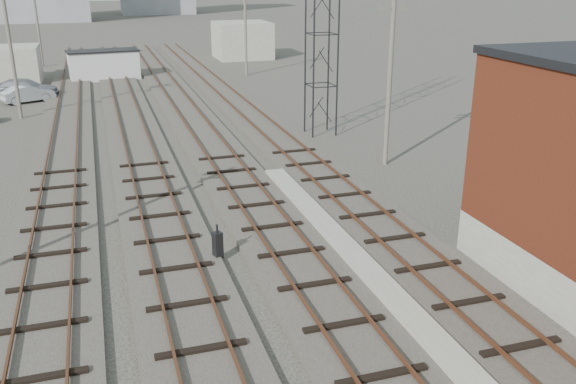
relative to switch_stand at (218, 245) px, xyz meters
name	(u,v)px	position (x,y,z in m)	size (l,w,h in m)	color
ground	(176,75)	(3.97, 40.39, -0.60)	(320.00, 320.00, 0.00)	#282621
track_right	(257,121)	(6.47, 19.39, -0.49)	(3.20, 90.00, 0.39)	#332D28
track_mid_right	(196,125)	(2.47, 19.39, -0.49)	(3.20, 90.00, 0.39)	#332D28
track_mid_left	(133,130)	(-1.53, 19.39, -0.49)	(3.20, 90.00, 0.39)	#332D28
track_left	(65,135)	(-5.53, 19.39, -0.49)	(3.20, 90.00, 0.39)	#332D28
platform_curb	(412,319)	(4.47, -5.61, -0.47)	(0.90, 28.00, 0.26)	gray
lattice_tower	(322,7)	(9.47, 15.39, 6.90)	(1.60, 1.60, 15.00)	black
utility_pole_left_b	(10,46)	(-8.53, 25.39, 4.20)	(1.80, 0.24, 9.00)	#595147
utility_pole_left_c	(37,19)	(-8.53, 50.39, 4.20)	(1.80, 0.24, 9.00)	#595147
utility_pole_right_a	(390,72)	(10.47, 8.39, 4.20)	(1.80, 0.24, 9.00)	#595147
utility_pole_right_b	(245,24)	(10.47, 38.39, 4.20)	(1.80, 0.24, 9.00)	#595147
shed_right	(242,40)	(12.97, 50.39, 1.40)	(6.00, 6.00, 4.00)	gray
switch_stand	(218,245)	(0.00, 0.00, 0.00)	(0.37, 0.37, 1.26)	black
site_trailer	(104,65)	(-2.56, 39.97, 0.75)	(6.59, 3.43, 2.66)	silver
car_silver	(28,94)	(-8.47, 31.01, 0.04)	(1.35, 3.87, 1.27)	#ABAFB3
car_grey	(25,88)	(-8.80, 32.93, 0.14)	(2.06, 5.06, 1.47)	gray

